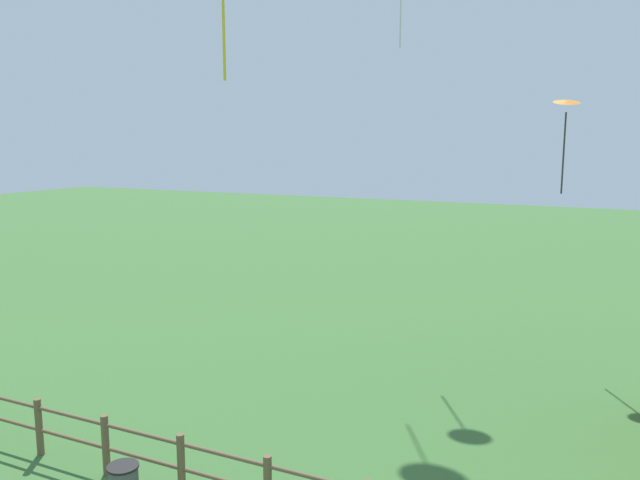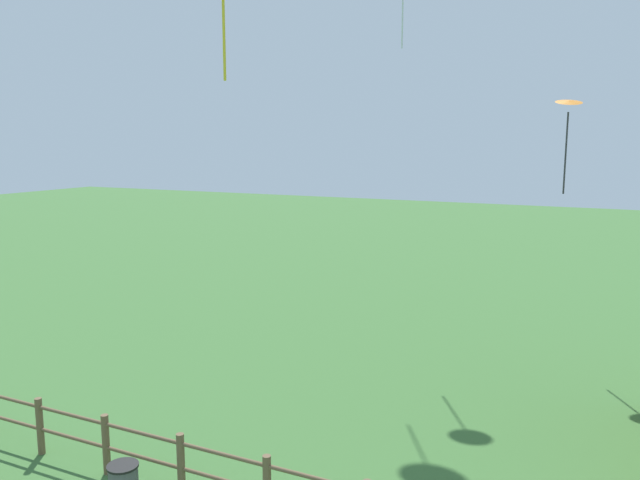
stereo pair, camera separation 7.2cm
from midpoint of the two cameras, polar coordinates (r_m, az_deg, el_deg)
kite_orange_delta at (r=19.32m, az=21.86°, el=11.01°), size 0.94×0.94×2.74m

